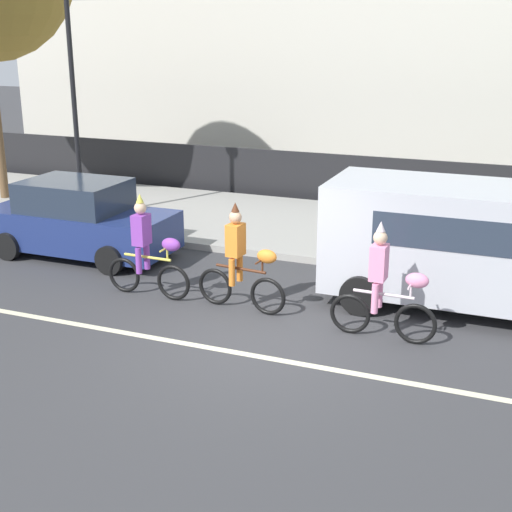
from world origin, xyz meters
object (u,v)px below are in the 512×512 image
at_px(parade_cyclist_orange, 242,264).
at_px(parade_cyclist_pink, 385,289).
at_px(parade_cyclist_purple, 148,252).
at_px(parked_van_silver, 478,239).
at_px(parked_car_navy, 79,220).
at_px(street_lamp_post, 71,60).

bearing_deg(parade_cyclist_orange, parade_cyclist_pink, -6.58).
xyz_separation_m(parade_cyclist_purple, parade_cyclist_orange, (1.83, 0.03, 0.00)).
height_order(parked_van_silver, parked_car_navy, parked_van_silver).
relative_size(parade_cyclist_orange, parked_van_silver, 0.38).
height_order(parade_cyclist_purple, parade_cyclist_pink, same).
bearing_deg(parked_car_navy, parade_cyclist_orange, -19.61).
bearing_deg(street_lamp_post, parked_car_navy, -55.68).
relative_size(parade_cyclist_pink, parked_car_navy, 0.47).
distance_m(parade_cyclist_orange, parade_cyclist_pink, 2.57).
height_order(parked_car_navy, street_lamp_post, street_lamp_post).
height_order(parade_cyclist_purple, street_lamp_post, street_lamp_post).
xyz_separation_m(parked_van_silver, street_lamp_post, (-9.76, 2.29, 2.71)).
bearing_deg(parked_van_silver, parade_cyclist_pink, -122.93).
height_order(parade_cyclist_orange, parade_cyclist_pink, same).
relative_size(parade_cyclist_purple, parked_car_navy, 0.47).
xyz_separation_m(parade_cyclist_pink, parked_car_navy, (-7.03, 1.89, -0.06)).
relative_size(parade_cyclist_purple, parade_cyclist_orange, 1.00).
xyz_separation_m(parade_cyclist_purple, parked_van_silver, (5.58, 1.58, 0.44)).
bearing_deg(parked_car_navy, parked_van_silver, -0.32).
distance_m(parade_cyclist_purple, street_lamp_post, 6.51).
xyz_separation_m(parade_cyclist_pink, street_lamp_post, (-8.57, 4.14, 3.15)).
bearing_deg(parade_cyclist_pink, parade_cyclist_orange, 173.42).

